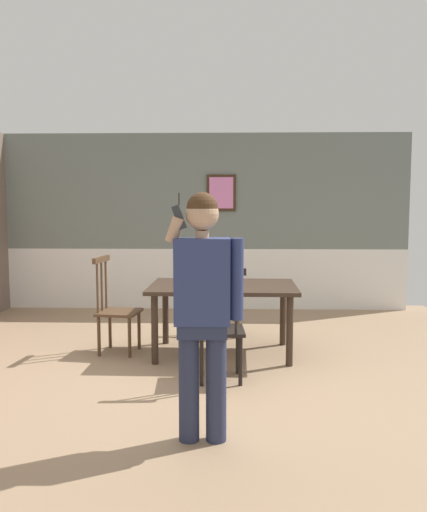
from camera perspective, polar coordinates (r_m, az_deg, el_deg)
The scene contains 7 objects.
ground_plane at distance 5.33m, azimuth -2.70°, elevation -12.10°, with size 6.95×6.95×0.00m, color #9E7F60.
room_back_partition at distance 8.24m, azimuth -1.01°, elevation 3.28°, with size 6.16×0.17×2.67m.
dining_table at distance 5.77m, azimuth 1.01°, elevation -3.94°, with size 1.57×1.03×0.75m.
chair_near_window at distance 6.68m, azimuth 1.23°, elevation -4.48°, with size 0.42×0.42×0.93m.
chair_by_doorway at distance 5.96m, azimuth -10.33°, elevation -5.49°, with size 0.47×0.47×1.05m.
chair_at_table_head at distance 4.93m, azimuth 0.74°, elevation -7.61°, with size 0.46×0.46×1.06m.
person_figure at distance 3.62m, azimuth -1.07°, elevation -4.78°, with size 0.53×0.22×1.69m.
Camera 1 is at (0.40, -5.06, 1.62)m, focal length 37.83 mm.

